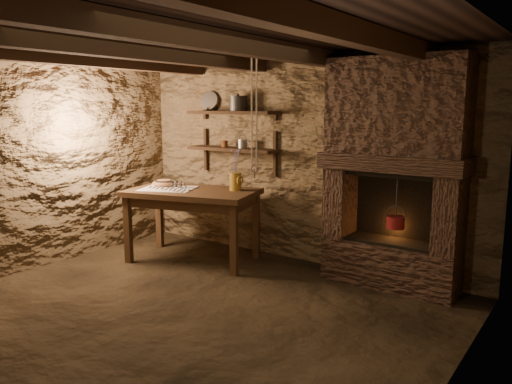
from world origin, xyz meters
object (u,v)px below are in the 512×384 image
Objects in this scene: work_table at (193,222)px; wooden_bowl at (165,183)px; stoneware_jug at (235,173)px; iron_stockpot at (238,104)px; red_pot at (395,221)px.

work_table is 5.53× the size of wooden_bowl.
stoneware_jug is 0.88m from iron_stockpot.
wooden_bowl reaches higher than work_table.
stoneware_jug reaches higher than wooden_bowl.
work_table is 3.09× the size of red_pot.
red_pot is (1.85, 0.22, -0.37)m from stoneware_jug.
wooden_bowl is 1.32m from iron_stockpot.
red_pot is at bearing 5.79° from stoneware_jug.
iron_stockpot is at bearing 53.78° from work_table.
iron_stockpot is (0.69, 0.59, 0.96)m from wooden_bowl.
wooden_bowl is (-0.46, 0.00, 0.43)m from work_table.
stoneware_jug is at bearing -173.35° from red_pot.
wooden_bowl is 1.40× the size of iron_stockpot.
red_pot reaches higher than wooden_bowl.
iron_stockpot reaches higher than work_table.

